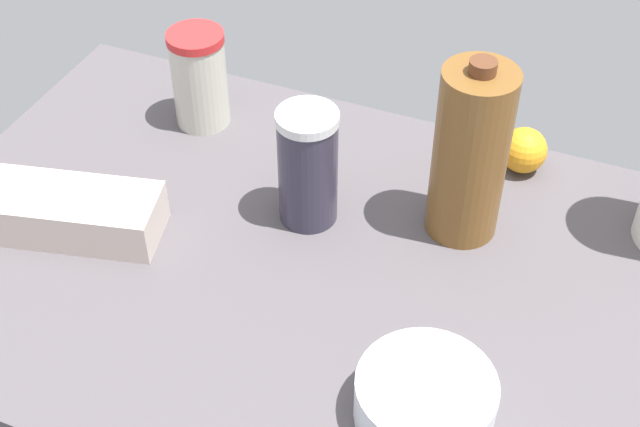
{
  "coord_description": "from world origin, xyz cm",
  "views": [
    {
      "loc": [
        32.71,
        -79.92,
        92.54
      ],
      "look_at": [
        0.0,
        0.0,
        13.0
      ],
      "focal_mm": 50.0,
      "sensor_mm": 36.0,
      "label": 1
    }
  ],
  "objects_px": {
    "shaker_bottle": "(308,167)",
    "tumbler_cup": "(199,78)",
    "orange_far_back": "(524,150)",
    "chocolate_milk_jug": "(470,154)",
    "egg_carton": "(57,211)",
    "mixing_bowl": "(425,400)"
  },
  "relations": [
    {
      "from": "tumbler_cup",
      "to": "chocolate_milk_jug",
      "type": "distance_m",
      "value": 0.48
    },
    {
      "from": "shaker_bottle",
      "to": "orange_far_back",
      "type": "relative_size",
      "value": 2.57
    },
    {
      "from": "chocolate_milk_jug",
      "to": "orange_far_back",
      "type": "xyz_separation_m",
      "value": [
        0.05,
        0.16,
        -0.1
      ]
    },
    {
      "from": "tumbler_cup",
      "to": "orange_far_back",
      "type": "distance_m",
      "value": 0.53
    },
    {
      "from": "egg_carton",
      "to": "chocolate_milk_jug",
      "type": "xyz_separation_m",
      "value": [
        0.54,
        0.23,
        0.1
      ]
    },
    {
      "from": "egg_carton",
      "to": "tumbler_cup",
      "type": "distance_m",
      "value": 0.32
    },
    {
      "from": "shaker_bottle",
      "to": "tumbler_cup",
      "type": "relative_size",
      "value": 1.11
    },
    {
      "from": "shaker_bottle",
      "to": "egg_carton",
      "type": "relative_size",
      "value": 0.61
    },
    {
      "from": "shaker_bottle",
      "to": "orange_far_back",
      "type": "distance_m",
      "value": 0.35
    },
    {
      "from": "mixing_bowl",
      "to": "orange_far_back",
      "type": "bearing_deg",
      "value": 89.59
    },
    {
      "from": "shaker_bottle",
      "to": "tumbler_cup",
      "type": "xyz_separation_m",
      "value": [
        -0.25,
        0.15,
        -0.01
      ]
    },
    {
      "from": "tumbler_cup",
      "to": "chocolate_milk_jug",
      "type": "height_order",
      "value": "chocolate_milk_jug"
    },
    {
      "from": "chocolate_milk_jug",
      "to": "tumbler_cup",
      "type": "bearing_deg",
      "value": 169.51
    },
    {
      "from": "mixing_bowl",
      "to": "orange_far_back",
      "type": "distance_m",
      "value": 0.5
    },
    {
      "from": "egg_carton",
      "to": "mixing_bowl",
      "type": "height_order",
      "value": "egg_carton"
    },
    {
      "from": "orange_far_back",
      "to": "tumbler_cup",
      "type": "bearing_deg",
      "value": -171.63
    },
    {
      "from": "egg_carton",
      "to": "mixing_bowl",
      "type": "xyz_separation_m",
      "value": [
        0.59,
        -0.11,
        -0.0
      ]
    },
    {
      "from": "shaker_bottle",
      "to": "mixing_bowl",
      "type": "relative_size",
      "value": 1.11
    },
    {
      "from": "egg_carton",
      "to": "tumbler_cup",
      "type": "bearing_deg",
      "value": 64.16
    },
    {
      "from": "shaker_bottle",
      "to": "tumbler_cup",
      "type": "bearing_deg",
      "value": 149.34
    },
    {
      "from": "shaker_bottle",
      "to": "orange_far_back",
      "type": "bearing_deg",
      "value": 40.37
    },
    {
      "from": "mixing_bowl",
      "to": "chocolate_milk_jug",
      "type": "distance_m",
      "value": 0.35
    }
  ]
}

